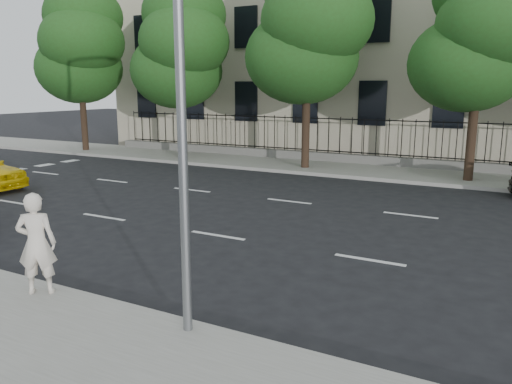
% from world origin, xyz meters
% --- Properties ---
extents(ground, '(120.00, 120.00, 0.00)m').
position_xyz_m(ground, '(0.00, 0.00, 0.00)').
color(ground, black).
rests_on(ground, ground).
extents(far_sidewalk, '(60.00, 4.00, 0.15)m').
position_xyz_m(far_sidewalk, '(0.00, 14.00, 0.07)').
color(far_sidewalk, gray).
rests_on(far_sidewalk, ground).
extents(lane_markings, '(49.60, 4.62, 0.01)m').
position_xyz_m(lane_markings, '(0.00, 4.75, 0.01)').
color(lane_markings, silver).
rests_on(lane_markings, ground).
extents(iron_fence, '(30.00, 0.50, 2.20)m').
position_xyz_m(iron_fence, '(0.00, 15.70, 0.65)').
color(iron_fence, slate).
rests_on(iron_fence, far_sidewalk).
extents(tree_a, '(5.71, 5.31, 9.39)m').
position_xyz_m(tree_a, '(-15.96, 13.36, 6.13)').
color(tree_a, '#382619').
rests_on(tree_a, far_sidewalk).
extents(tree_b, '(5.53, 5.12, 8.97)m').
position_xyz_m(tree_b, '(-8.96, 13.36, 5.84)').
color(tree_b, '#382619').
rests_on(tree_b, far_sidewalk).
extents(tree_c, '(5.89, 5.50, 9.80)m').
position_xyz_m(tree_c, '(-1.96, 13.36, 6.41)').
color(tree_c, '#382619').
rests_on(tree_c, far_sidewalk).
extents(tree_d, '(5.34, 4.94, 8.84)m').
position_xyz_m(tree_d, '(5.04, 13.36, 5.84)').
color(tree_d, '#382619').
rests_on(tree_d, far_sidewalk).
extents(woman_near, '(0.80, 0.75, 1.84)m').
position_xyz_m(woman_near, '(-0.67, -2.40, 1.07)').
color(woman_near, silver).
rests_on(woman_near, near_sidewalk).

